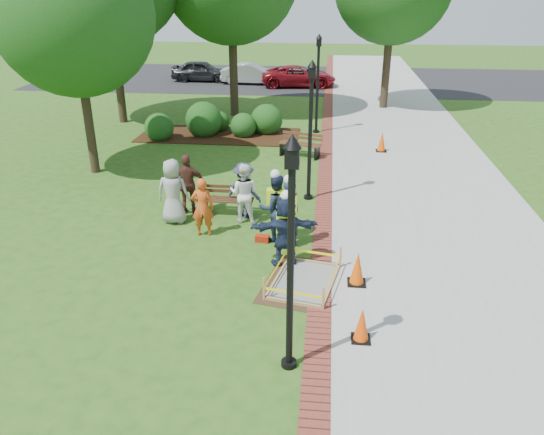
# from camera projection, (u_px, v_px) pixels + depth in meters

# --- Properties ---
(ground) EXTENTS (100.00, 100.00, 0.00)m
(ground) POSITION_uv_depth(u_px,v_px,m) (245.00, 277.00, 12.34)
(ground) COLOR #285116
(ground) RESTS_ON ground
(sidewalk) EXTENTS (6.00, 60.00, 0.02)m
(sidewalk) POSITION_uv_depth(u_px,v_px,m) (409.00, 155.00, 20.93)
(sidewalk) COLOR #9E9E99
(sidewalk) RESTS_ON ground
(brick_edging) EXTENTS (0.50, 60.00, 0.03)m
(brick_edging) POSITION_uv_depth(u_px,v_px,m) (326.00, 152.00, 21.24)
(brick_edging) COLOR maroon
(brick_edging) RESTS_ON ground
(mulch_bed) EXTENTS (7.00, 3.00, 0.05)m
(mulch_bed) POSITION_uv_depth(u_px,v_px,m) (219.00, 135.00, 23.51)
(mulch_bed) COLOR #381E0F
(mulch_bed) RESTS_ON ground
(parking_lot) EXTENTS (36.00, 12.00, 0.01)m
(parking_lot) POSITION_uv_depth(u_px,v_px,m) (304.00, 79.00, 36.83)
(parking_lot) COLOR black
(parking_lot) RESTS_ON ground
(wet_concrete_pad) EXTENTS (2.12, 2.59, 0.55)m
(wet_concrete_pad) POSITION_uv_depth(u_px,v_px,m) (304.00, 274.00, 12.00)
(wet_concrete_pad) COLOR #47331E
(wet_concrete_pad) RESTS_ON ground
(bench_near) EXTENTS (1.54, 0.54, 0.83)m
(bench_near) POSITION_uv_depth(u_px,v_px,m) (227.00, 206.00, 15.52)
(bench_near) COLOR #4D361A
(bench_near) RESTS_ON ground
(bench_far) EXTENTS (1.73, 1.00, 0.89)m
(bench_far) POSITION_uv_depth(u_px,v_px,m) (300.00, 149.00, 20.64)
(bench_far) COLOR brown
(bench_far) RESTS_ON ground
(cone_front) EXTENTS (0.37, 0.37, 0.73)m
(cone_front) POSITION_uv_depth(u_px,v_px,m) (362.00, 325.00, 10.02)
(cone_front) COLOR black
(cone_front) RESTS_ON ground
(cone_back) EXTENTS (0.41, 0.41, 0.81)m
(cone_back) POSITION_uv_depth(u_px,v_px,m) (357.00, 269.00, 11.88)
(cone_back) COLOR black
(cone_back) RESTS_ON ground
(cone_far) EXTENTS (0.41, 0.41, 0.81)m
(cone_far) POSITION_uv_depth(u_px,v_px,m) (382.00, 142.00, 21.17)
(cone_far) COLOR black
(cone_far) RESTS_ON ground
(toolbox) EXTENTS (0.38, 0.24, 0.18)m
(toolbox) POSITION_uv_depth(u_px,v_px,m) (262.00, 239.00, 13.96)
(toolbox) COLOR #9D1F0C
(toolbox) RESTS_ON ground
(lamp_near) EXTENTS (0.28, 0.28, 4.26)m
(lamp_near) POSITION_uv_depth(u_px,v_px,m) (291.00, 242.00, 8.48)
(lamp_near) COLOR black
(lamp_near) RESTS_ON ground
(lamp_mid) EXTENTS (0.28, 0.28, 4.26)m
(lamp_mid) POSITION_uv_depth(u_px,v_px,m) (311.00, 121.00, 15.74)
(lamp_mid) COLOR black
(lamp_mid) RESTS_ON ground
(lamp_far) EXTENTS (0.28, 0.28, 4.26)m
(lamp_far) POSITION_uv_depth(u_px,v_px,m) (318.00, 77.00, 23.00)
(lamp_far) COLOR black
(lamp_far) RESTS_ON ground
(tree_left) EXTENTS (5.18, 5.18, 7.88)m
(tree_left) POSITION_uv_depth(u_px,v_px,m) (73.00, 15.00, 16.93)
(tree_left) COLOR #3D2D1E
(tree_left) RESTS_ON ground
(shrub_a) EXTENTS (1.25, 1.25, 1.25)m
(shrub_a) POSITION_uv_depth(u_px,v_px,m) (160.00, 140.00, 22.93)
(shrub_a) COLOR #164012
(shrub_a) RESTS_ON ground
(shrub_b) EXTENTS (1.61, 1.61, 1.61)m
(shrub_b) POSITION_uv_depth(u_px,v_px,m) (205.00, 135.00, 23.58)
(shrub_b) COLOR #164012
(shrub_b) RESTS_ON ground
(shrub_c) EXTENTS (1.13, 1.13, 1.13)m
(shrub_c) POSITION_uv_depth(u_px,v_px,m) (244.00, 137.00, 23.37)
(shrub_c) COLOR #164012
(shrub_c) RESTS_ON ground
(shrub_d) EXTENTS (1.42, 1.42, 1.42)m
(shrub_d) POSITION_uv_depth(u_px,v_px,m) (267.00, 133.00, 23.88)
(shrub_d) COLOR #164012
(shrub_d) RESTS_ON ground
(shrub_e) EXTENTS (0.95, 0.95, 0.95)m
(shrub_e) POSITION_uv_depth(u_px,v_px,m) (220.00, 130.00, 24.32)
(shrub_e) COLOR #164012
(shrub_e) RESTS_ON ground
(casual_person_a) EXTENTS (0.60, 0.39, 1.85)m
(casual_person_a) POSITION_uv_depth(u_px,v_px,m) (173.00, 192.00, 14.76)
(casual_person_a) COLOR #989898
(casual_person_a) RESTS_ON ground
(casual_person_b) EXTENTS (0.55, 0.39, 1.62)m
(casual_person_b) POSITION_uv_depth(u_px,v_px,m) (203.00, 207.00, 14.05)
(casual_person_b) COLOR #D94D19
(casual_person_b) RESTS_ON ground
(casual_person_c) EXTENTS (0.60, 0.43, 1.71)m
(casual_person_c) POSITION_uv_depth(u_px,v_px,m) (244.00, 193.00, 14.85)
(casual_person_c) COLOR white
(casual_person_c) RESTS_ON ground
(casual_person_d) EXTENTS (0.63, 0.46, 1.79)m
(casual_person_d) POSITION_uv_depth(u_px,v_px,m) (188.00, 184.00, 15.37)
(casual_person_d) COLOR #562E22
(casual_person_d) RESTS_ON ground
(casual_person_e) EXTENTS (0.61, 0.51, 1.63)m
(casual_person_e) POSITION_uv_depth(u_px,v_px,m) (244.00, 190.00, 15.15)
(casual_person_e) COLOR #303054
(casual_person_e) RESTS_ON ground
(hivis_worker_a) EXTENTS (0.64, 0.49, 1.92)m
(hivis_worker_a) POSITION_uv_depth(u_px,v_px,m) (285.00, 228.00, 12.52)
(hivis_worker_a) COLOR #1C2849
(hivis_worker_a) RESTS_ON ground
(hivis_worker_b) EXTENTS (0.69, 0.64, 1.96)m
(hivis_worker_b) POSITION_uv_depth(u_px,v_px,m) (288.00, 212.00, 13.37)
(hivis_worker_b) COLOR #192942
(hivis_worker_b) RESTS_ON ground
(hivis_worker_c) EXTENTS (0.67, 0.55, 1.95)m
(hivis_worker_c) POSITION_uv_depth(u_px,v_px,m) (275.00, 206.00, 13.74)
(hivis_worker_c) COLOR #1B2847
(hivis_worker_c) RESTS_ON ground
(parked_car_a) EXTENTS (2.01, 4.60, 1.50)m
(parked_car_a) POSITION_uv_depth(u_px,v_px,m) (202.00, 81.00, 36.14)
(parked_car_a) COLOR black
(parked_car_a) RESTS_ON ground
(parked_car_b) EXTENTS (2.15, 4.49, 1.43)m
(parked_car_b) POSITION_uv_depth(u_px,v_px,m) (252.00, 84.00, 35.16)
(parked_car_b) COLOR #B4B3B8
(parked_car_b) RESTS_ON ground
(parked_car_c) EXTENTS (2.31, 4.54, 1.43)m
(parked_car_c) POSITION_uv_depth(u_px,v_px,m) (299.00, 87.00, 34.32)
(parked_car_c) COLOR maroon
(parked_car_c) RESTS_ON ground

